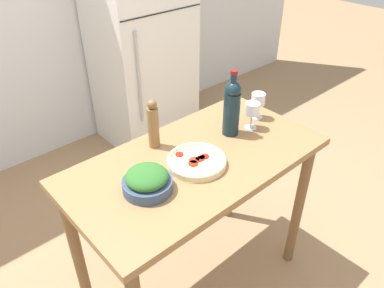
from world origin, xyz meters
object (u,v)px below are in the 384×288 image
(pepper_mill, at_px, (153,125))
(salad_bowl, at_px, (147,181))
(wine_bottle, at_px, (232,107))
(wine_glass_far, at_px, (258,100))
(refrigerator, at_px, (142,49))
(wine_glass_near, at_px, (252,110))
(homemade_pizza, at_px, (197,161))

(pepper_mill, xyz_separation_m, salad_bowl, (-0.21, -0.24, -0.07))
(wine_bottle, distance_m, salad_bowl, 0.58)
(wine_glass_far, height_order, salad_bowl, wine_glass_far)
(refrigerator, relative_size, salad_bowl, 7.97)
(refrigerator, relative_size, wine_glass_near, 11.54)
(wine_glass_far, bearing_deg, salad_bowl, -173.61)
(wine_glass_far, distance_m, homemade_pizza, 0.54)
(salad_bowl, bearing_deg, homemade_pizza, -1.49)
(wine_bottle, xyz_separation_m, wine_glass_far, (0.22, 0.01, -0.05))
(refrigerator, height_order, homemade_pizza, refrigerator)
(homemade_pizza, bearing_deg, wine_glass_near, 6.19)
(wine_glass_near, relative_size, homemade_pizza, 0.53)
(wine_bottle, xyz_separation_m, salad_bowl, (-0.57, -0.07, -0.10))
(refrigerator, xyz_separation_m, pepper_mill, (-0.87, -1.33, 0.20))
(refrigerator, relative_size, wine_bottle, 4.88)
(refrigerator, distance_m, pepper_mill, 1.60)
(pepper_mill, distance_m, salad_bowl, 0.33)
(salad_bowl, relative_size, homemade_pizza, 0.77)
(wine_bottle, distance_m, pepper_mill, 0.39)
(salad_bowl, bearing_deg, wine_bottle, 7.40)
(wine_glass_near, bearing_deg, pepper_mill, 157.20)
(pepper_mill, height_order, salad_bowl, pepper_mill)
(homemade_pizza, bearing_deg, refrigerator, 62.54)
(wine_bottle, relative_size, wine_glass_near, 2.36)
(wine_bottle, distance_m, homemade_pizza, 0.34)
(refrigerator, xyz_separation_m, salad_bowl, (-1.08, -1.57, 0.13))
(wine_glass_far, height_order, pepper_mill, pepper_mill)
(refrigerator, bearing_deg, salad_bowl, -124.61)
(wine_bottle, height_order, salad_bowl, wine_bottle)
(refrigerator, distance_m, salad_bowl, 1.91)
(refrigerator, distance_m, homemade_pizza, 1.78)
(pepper_mill, relative_size, homemade_pizza, 0.92)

